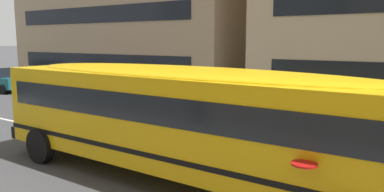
{
  "coord_description": "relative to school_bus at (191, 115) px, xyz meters",
  "views": [
    {
      "loc": [
        8.59,
        -8.76,
        3.43
      ],
      "look_at": [
        3.19,
        -0.74,
        1.98
      ],
      "focal_mm": 35.27,
      "sensor_mm": 36.0,
      "label": 1
    }
  ],
  "objects": [
    {
      "name": "lane_centreline",
      "position": [
        -3.67,
        1.48,
        -1.66
      ],
      "size": [
        110.0,
        0.16,
        0.01
      ],
      "primitive_type": "cube",
      "color": "silver",
      "rests_on": "ground_plane"
    },
    {
      "name": "school_bus",
      "position": [
        0.0,
        0.0,
        0.0
      ],
      "size": [
        12.57,
        3.07,
        2.8
      ],
      "rotation": [
        0.0,
        0.0,
        -0.01
      ],
      "color": "yellow",
      "rests_on": "ground_plane"
    },
    {
      "name": "sidewalk_far",
      "position": [
        -3.67,
        9.25,
        -1.66
      ],
      "size": [
        120.0,
        3.0,
        0.01
      ],
      "primitive_type": "cube",
      "color": "gray",
      "rests_on": "ground_plane"
    },
    {
      "name": "parked_car_maroon_far_corner",
      "position": [
        -13.84,
        6.4,
        -0.82
      ],
      "size": [
        3.97,
        2.02,
        1.64
      ],
      "rotation": [
        0.0,
        0.0,
        0.04
      ],
      "color": "maroon",
      "rests_on": "ground_plane"
    },
    {
      "name": "apartment_block_far_left",
      "position": [
        -15.25,
        16.84,
        4.98
      ],
      "size": [
        19.01,
        12.23,
        13.3
      ],
      "color": "tan",
      "rests_on": "ground_plane"
    },
    {
      "name": "ground_plane",
      "position": [
        -3.67,
        1.48,
        -1.67
      ],
      "size": [
        400.0,
        400.0,
        0.0
      ],
      "primitive_type": "plane",
      "color": "#424244"
    },
    {
      "name": "parked_car_teal_past_driveway",
      "position": [
        -19.62,
        6.46,
        -0.82
      ],
      "size": [
        3.94,
        1.96,
        1.64
      ],
      "rotation": [
        0.0,
        0.0,
        0.02
      ],
      "color": "#195B66",
      "rests_on": "ground_plane"
    }
  ]
}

